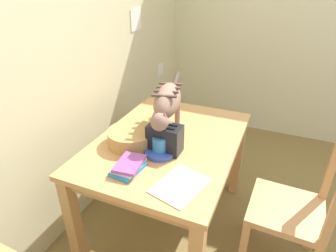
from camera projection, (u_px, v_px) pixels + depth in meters
name	position (u px, v px, depth m)	size (l,w,h in m)	color
wall_rear	(61.00, 50.00, 1.81)	(4.27, 0.11, 2.50)	beige
dining_table	(168.00, 151.00, 1.89)	(1.19, 0.87, 0.73)	tan
cat	(167.00, 103.00, 1.78)	(0.70, 0.24, 0.34)	#8A6959
saucer_bowl	(160.00, 152.00, 1.69)	(0.18, 0.18, 0.03)	#3751B7
coffee_mug	(160.00, 144.00, 1.67)	(0.13, 0.09, 0.09)	#2F79BB
magazine	(180.00, 185.00, 1.44)	(0.28, 0.21, 0.01)	beige
book_stack	(129.00, 166.00, 1.55)	(0.21, 0.15, 0.05)	#2E84CD
wicker_basket	(132.00, 137.00, 1.78)	(0.30, 0.30, 0.09)	tan
toaster	(165.00, 138.00, 1.69)	(0.12, 0.20, 0.18)	black
wooden_chair_near	(294.00, 209.00, 1.67)	(0.44, 0.44, 0.93)	tan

